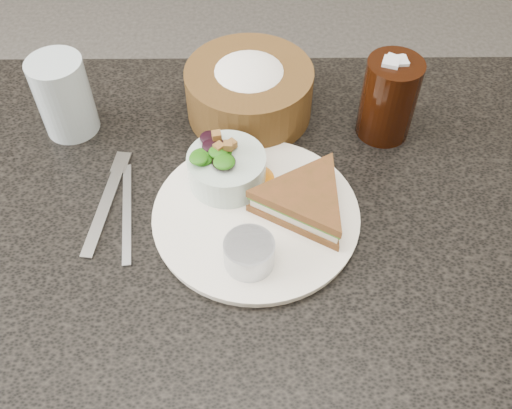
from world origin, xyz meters
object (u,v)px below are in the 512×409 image
object	(u,v)px
dinner_plate	(256,215)
dressing_ramekin	(249,253)
dining_table	(248,330)
sandwich	(306,201)
salad_bowl	(227,165)
water_glass	(64,96)
cola_glass	(389,96)
bread_basket	(249,85)

from	to	relation	value
dinner_plate	dressing_ramekin	size ratio (longest dim) A/B	4.32
dining_table	sandwich	distance (m)	0.42
salad_bowl	water_glass	size ratio (longest dim) A/B	0.88
salad_bowl	water_glass	xyz separation A→B (m)	(-0.25, 0.13, 0.02)
dining_table	salad_bowl	distance (m)	0.42
dining_table	cola_glass	world-z (taller)	cola_glass
salad_bowl	dressing_ramekin	bearing A→B (deg)	-77.43
dinner_plate	salad_bowl	size ratio (longest dim) A/B	2.54
sandwich	bread_basket	world-z (taller)	bread_basket
water_glass	bread_basket	bearing A→B (deg)	6.69
dining_table	sandwich	size ratio (longest dim) A/B	6.15
dining_table	salad_bowl	xyz separation A→B (m)	(-0.03, 0.04, 0.42)
dining_table	salad_bowl	bearing A→B (deg)	119.92
dressing_ramekin	cola_glass	distance (m)	0.34
sandwich	dining_table	bearing A→B (deg)	-159.89
salad_bowl	bread_basket	xyz separation A→B (m)	(0.03, 0.16, 0.01)
dinner_plate	water_glass	bearing A→B (deg)	147.15
dining_table	cola_glass	size ratio (longest dim) A/B	7.01
sandwich	water_glass	distance (m)	0.41
cola_glass	dining_table	bearing A→B (deg)	-143.89
bread_basket	cola_glass	size ratio (longest dim) A/B	1.41
dinner_plate	dressing_ramekin	world-z (taller)	dressing_ramekin
dressing_ramekin	bread_basket	xyz separation A→B (m)	(0.00, 0.30, 0.03)
salad_bowl	dressing_ramekin	size ratio (longest dim) A/B	1.70
bread_basket	cola_glass	world-z (taller)	cola_glass
dinner_plate	dressing_ramekin	bearing A→B (deg)	-96.49
bread_basket	water_glass	distance (m)	0.28
sandwich	water_glass	bearing A→B (deg)	-177.09
dinner_plate	bread_basket	distance (m)	0.23
water_glass	dinner_plate	bearing A→B (deg)	-32.85
dinner_plate	cola_glass	distance (m)	0.28
sandwich	dressing_ramekin	world-z (taller)	sandwich
salad_bowl	cola_glass	world-z (taller)	cola_glass
dressing_ramekin	water_glass	bearing A→B (deg)	136.31
dining_table	water_glass	world-z (taller)	water_glass
dining_table	bread_basket	bearing A→B (deg)	88.12
dining_table	water_glass	bearing A→B (deg)	148.20
bread_basket	water_glass	xyz separation A→B (m)	(-0.28, -0.03, 0.01)
cola_glass	water_glass	distance (m)	0.49
bread_basket	dining_table	bearing A→B (deg)	-91.88
dining_table	water_glass	size ratio (longest dim) A/B	7.91
dinner_plate	salad_bowl	distance (m)	0.08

